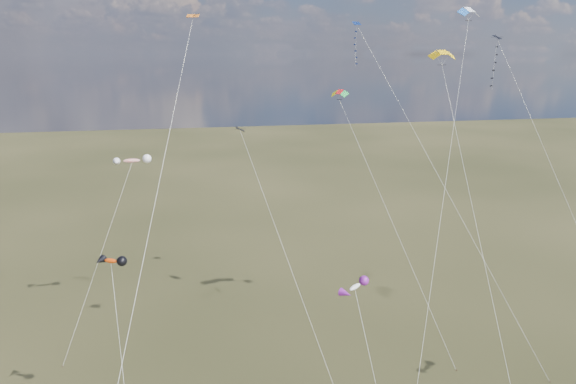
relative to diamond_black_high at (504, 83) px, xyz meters
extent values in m
cube|color=black|center=(-0.37, 1.51, 4.51)|extent=(1.19, 1.17, 0.40)
cylinder|color=silver|center=(2.30, -9.40, -11.65)|extent=(5.36, 21.85, 32.33)
cube|color=#0C1E54|center=(-11.92, 11.88, 6.30)|extent=(0.95, 0.87, 0.42)
cylinder|color=silver|center=(-5.26, 0.72, -10.75)|extent=(13.34, 22.35, 34.12)
cube|color=#332316|center=(1.39, -10.44, -27.75)|extent=(0.10, 0.10, 0.12)
cube|color=black|center=(-26.69, 2.48, -4.30)|extent=(0.89, 0.96, 0.39)
cylinder|color=silver|center=(-23.19, -6.04, -16.05)|extent=(7.02, 17.07, 23.52)
cube|color=orange|center=(-31.02, -9.51, 5.41)|extent=(0.96, 0.94, 0.26)
cylinder|color=silver|center=(-35.38, -21.94, -11.20)|extent=(8.74, 24.88, 33.23)
cylinder|color=silver|center=(-6.59, -8.53, -12.39)|extent=(2.84, 24.10, 30.85)
cylinder|color=silver|center=(-10.61, -8.80, -10.37)|extent=(13.34, 19.78, 34.89)
cylinder|color=silver|center=(-10.75, 0.52, -14.51)|extent=(8.42, 14.99, 26.61)
cube|color=#332316|center=(-6.55, -6.96, -27.75)|extent=(0.10, 0.10, 0.12)
ellipsoid|color=#DC3D07|center=(-38.51, -6.50, -13.56)|extent=(2.48, 1.84, 0.95)
cylinder|color=silver|center=(-37.62, -11.42, -20.69)|extent=(1.80, 9.87, 14.26)
ellipsoid|color=white|center=(-20.43, -15.19, -13.50)|extent=(2.56, 2.24, 0.82)
ellipsoid|color=red|center=(-38.25, 12.67, -9.03)|extent=(3.86, 1.37, 1.16)
cylinder|color=silver|center=(-41.84, 7.05, -18.42)|extent=(7.21, 11.27, 18.79)
cube|color=#332316|center=(-45.43, 1.43, -27.75)|extent=(0.10, 0.10, 0.12)
camera|label=1|loc=(-31.86, -47.73, 2.80)|focal=32.00mm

